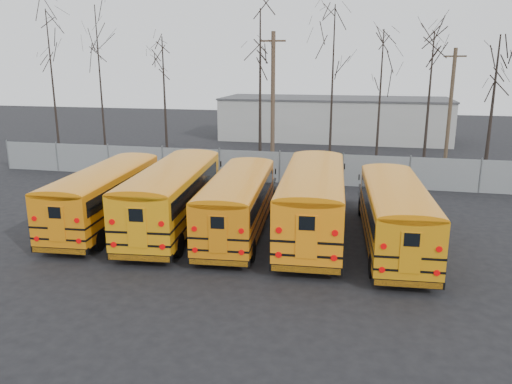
% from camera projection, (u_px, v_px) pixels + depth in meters
% --- Properties ---
extents(ground, '(120.00, 120.00, 0.00)m').
position_uv_depth(ground, '(229.00, 248.00, 20.81)').
color(ground, black).
rests_on(ground, ground).
extents(fence, '(40.00, 0.04, 2.00)m').
position_uv_depth(fence, '(280.00, 167.00, 31.89)').
color(fence, gray).
rests_on(fence, ground).
extents(distant_building, '(22.00, 8.00, 4.00)m').
position_uv_depth(distant_building, '(334.00, 119.00, 50.10)').
color(distant_building, '#A6A5A1').
rests_on(distant_building, ground).
extents(bus_a, '(3.11, 10.28, 2.84)m').
position_uv_depth(bus_a, '(106.00, 191.00, 23.32)').
color(bus_a, black).
rests_on(bus_a, ground).
extents(bus_b, '(3.54, 11.08, 3.05)m').
position_uv_depth(bus_b, '(174.00, 191.00, 22.85)').
color(bus_b, black).
rests_on(bus_b, ground).
extents(bus_c, '(3.14, 10.19, 2.81)m').
position_uv_depth(bus_c, '(239.00, 198.00, 22.16)').
color(bus_c, black).
rests_on(bus_c, ground).
extents(bus_d, '(3.27, 11.33, 3.13)m').
position_uv_depth(bus_d, '(313.00, 196.00, 21.87)').
color(bus_d, black).
rests_on(bus_d, ground).
extents(bus_e, '(3.05, 10.27, 2.84)m').
position_uv_depth(bus_e, '(395.00, 209.00, 20.42)').
color(bus_e, black).
rests_on(bus_e, ground).
extents(utility_pole_left, '(1.71, 0.30, 9.56)m').
position_uv_depth(utility_pole_left, '(273.00, 101.00, 34.97)').
color(utility_pole_left, '#4C3A2B').
rests_on(utility_pole_left, ground).
extents(utility_pole_right, '(1.45, 0.65, 8.48)m').
position_uv_depth(utility_pole_right, '(450.00, 109.00, 34.93)').
color(utility_pole_right, '#4D3C2B').
rests_on(utility_pole_right, ground).
extents(tree_0, '(0.26, 0.26, 11.11)m').
position_uv_depth(tree_0, '(53.00, 90.00, 35.80)').
color(tree_0, black).
rests_on(tree_0, ground).
extents(tree_1, '(0.26, 0.26, 11.68)m').
position_uv_depth(tree_1, '(101.00, 85.00, 38.52)').
color(tree_1, black).
rests_on(tree_1, ground).
extents(tree_2, '(0.26, 0.26, 9.35)m').
position_uv_depth(tree_2, '(165.00, 101.00, 37.59)').
color(tree_2, black).
rests_on(tree_2, ground).
extents(tree_3, '(0.26, 0.26, 10.83)m').
position_uv_depth(tree_3, '(260.00, 95.00, 32.86)').
color(tree_3, black).
rests_on(tree_3, ground).
extents(tree_4, '(0.26, 0.26, 11.06)m').
position_uv_depth(tree_4, '(332.00, 93.00, 32.81)').
color(tree_4, black).
rests_on(tree_4, ground).
extents(tree_5, '(0.26, 0.26, 9.47)m').
position_uv_depth(tree_5, '(379.00, 108.00, 31.44)').
color(tree_5, black).
rests_on(tree_5, ground).
extents(tree_6, '(0.26, 0.26, 9.36)m').
position_uv_depth(tree_6, '(428.00, 108.00, 31.77)').
color(tree_6, black).
rests_on(tree_6, ground).
extents(tree_7, '(0.26, 0.26, 9.16)m').
position_uv_depth(tree_7, '(492.00, 110.00, 31.38)').
color(tree_7, black).
rests_on(tree_7, ground).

